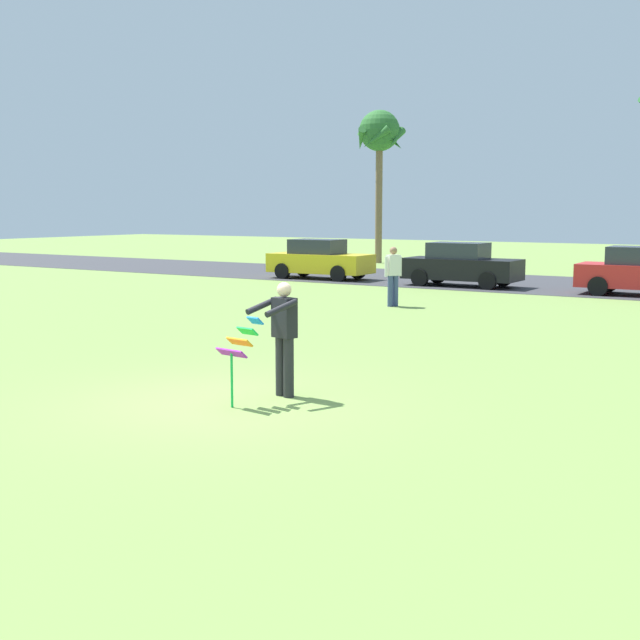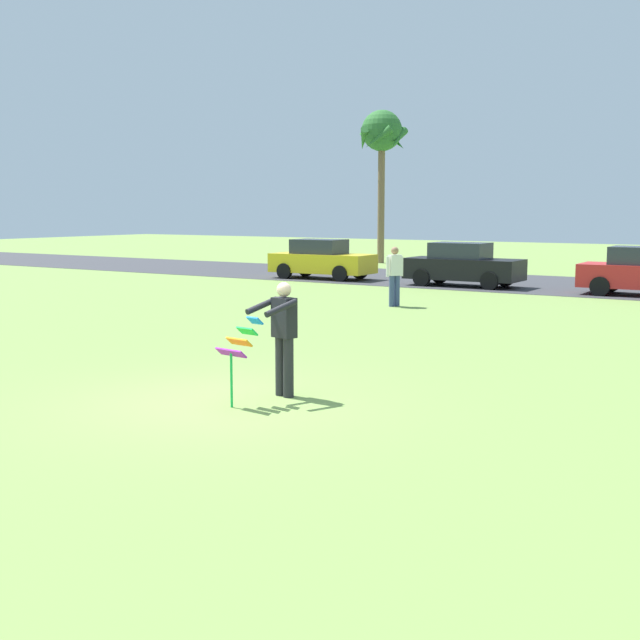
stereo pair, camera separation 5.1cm
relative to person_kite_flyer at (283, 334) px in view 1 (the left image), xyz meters
name	(u,v)px [view 1 (the left image)]	position (x,y,z in m)	size (l,w,h in m)	color
ground_plane	(223,402)	(-0.54, -0.79, -0.95)	(120.00, 120.00, 0.00)	olive
road_strip	(595,287)	(-0.54, 20.67, -0.95)	(120.00, 8.00, 0.01)	#38383D
person_kite_flyer	(283,334)	(0.00, 0.00, 0.00)	(0.66, 0.74, 1.73)	#26262B
kite_held	(240,346)	(-0.20, -0.82, -0.08)	(0.53, 0.67, 1.26)	blue
parked_car_yellow	(320,260)	(-10.90, 18.27, -0.18)	(4.24, 1.92, 1.60)	yellow
parked_car_black	(461,265)	(-4.78, 18.27, -0.18)	(4.21, 1.86, 1.60)	black
palm_tree_left_near	(379,137)	(-13.65, 28.42, 5.56)	(2.58, 2.71, 7.88)	brown
person_walker_near	(393,274)	(-3.98, 11.31, -0.02)	(0.37, 0.51, 1.73)	#384772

